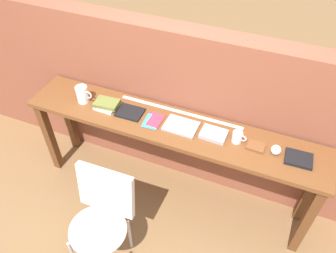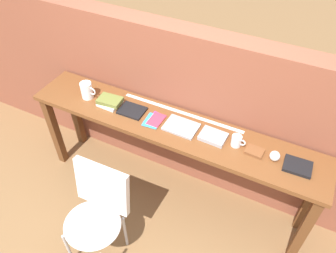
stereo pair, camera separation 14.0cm
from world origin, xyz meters
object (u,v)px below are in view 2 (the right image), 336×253
at_px(book_stack_leftmost, 110,101).
at_px(magazine_cycling, 132,110).
at_px(pamphlet_pile_colourful, 155,120).
at_px(leather_journal_brown, 254,151).
at_px(book_repair_rightmost, 298,166).
at_px(book_open_centre, 181,127).
at_px(sports_ball_small, 275,156).
at_px(pitcher_white, 87,90).
at_px(chair_white_moulded, 96,212).
at_px(mug, 237,141).

bearing_deg(book_stack_leftmost, magazine_cycling, 0.86).
xyz_separation_m(book_stack_leftmost, pamphlet_pile_colourful, (0.44, -0.01, -0.03)).
height_order(book_stack_leftmost, leather_journal_brown, book_stack_leftmost).
bearing_deg(book_stack_leftmost, book_repair_rightmost, 0.21).
distance_m(pamphlet_pile_colourful, book_open_centre, 0.23).
bearing_deg(sports_ball_small, book_repair_rightmost, -0.11).
bearing_deg(book_repair_rightmost, book_stack_leftmost, 177.83).
height_order(pitcher_white, book_open_centre, pitcher_white).
bearing_deg(pitcher_white, pamphlet_pile_colourful, -0.25).
distance_m(chair_white_moulded, magazine_cycling, 0.86).
xyz_separation_m(pitcher_white, book_repair_rightmost, (1.79, 0.01, -0.06)).
height_order(book_stack_leftmost, book_open_centre, book_stack_leftmost).
xyz_separation_m(book_stack_leftmost, sports_ball_small, (1.40, 0.01, 0.01)).
distance_m(pamphlet_pile_colourful, book_repair_rightmost, 1.13).
bearing_deg(mug, magazine_cycling, -178.90).
bearing_deg(pamphlet_pile_colourful, leather_journal_brown, 1.44).
relative_size(chair_white_moulded, pamphlet_pile_colourful, 4.38).
xyz_separation_m(chair_white_moulded, pitcher_white, (-0.56, 0.76, 0.43)).
bearing_deg(pitcher_white, book_open_centre, 1.06).
bearing_deg(pamphlet_pile_colourful, chair_white_moulded, -97.87).
xyz_separation_m(magazine_cycling, book_repair_rightmost, (1.35, 0.00, 0.00)).
bearing_deg(magazine_cycling, book_repair_rightmost, -1.21).
xyz_separation_m(leather_journal_brown, book_repair_rightmost, (0.31, -0.00, 0.00)).
height_order(magazine_cycling, book_open_centre, same).
relative_size(pamphlet_pile_colourful, book_open_centre, 0.78).
height_order(pamphlet_pile_colourful, book_open_centre, book_open_centre).
xyz_separation_m(chair_white_moulded, pamphlet_pile_colourful, (0.10, 0.75, 0.36)).
bearing_deg(sports_ball_small, leather_journal_brown, 178.70).
xyz_separation_m(mug, sports_ball_small, (0.29, -0.01, -0.01)).
bearing_deg(chair_white_moulded, pamphlet_pile_colourful, 82.13).
xyz_separation_m(pitcher_white, book_open_centre, (0.89, 0.02, -0.07)).
height_order(book_stack_leftmost, sports_ball_small, sports_ball_small).
xyz_separation_m(book_stack_leftmost, book_open_centre, (0.66, 0.01, -0.02)).
relative_size(magazine_cycling, book_repair_rightmost, 1.11).
height_order(magazine_cycling, sports_ball_small, sports_ball_small).
bearing_deg(pitcher_white, magazine_cycling, 1.51).
relative_size(magazine_cycling, mug, 1.95).
distance_m(mug, sports_ball_small, 0.29).
distance_m(chair_white_moulded, book_open_centre, 0.92).
distance_m(chair_white_moulded, pamphlet_pile_colourful, 0.84).
xyz_separation_m(pitcher_white, mug, (1.34, 0.03, -0.03)).
xyz_separation_m(chair_white_moulded, book_stack_leftmost, (-0.33, 0.76, 0.38)).
bearing_deg(mug, pitcher_white, -178.77).
height_order(mug, book_repair_rightmost, mug).
distance_m(chair_white_moulded, mug, 1.18).
xyz_separation_m(pitcher_white, pamphlet_pile_colourful, (0.66, -0.00, -0.07)).
distance_m(leather_journal_brown, sports_ball_small, 0.15).
relative_size(mug, sports_ball_small, 1.47).
height_order(mug, sports_ball_small, mug).
bearing_deg(book_repair_rightmost, pitcher_white, 178.07).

